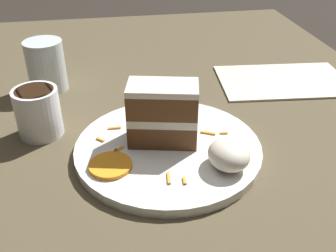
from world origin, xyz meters
The scene contains 10 objects.
ground_plane centered at (0.00, 0.00, 0.00)m, with size 6.00×6.00×0.00m, color black.
dining_table centered at (0.00, 0.00, 0.01)m, with size 1.35×0.98×0.03m, color #4C422D.
plate centered at (0.06, 0.01, 0.04)m, with size 0.28×0.28×0.01m, color white.
cake_slice centered at (0.05, 0.01, 0.09)m, with size 0.08×0.11×0.09m.
cream_dollop centered at (0.13, 0.09, 0.06)m, with size 0.06×0.06×0.04m, color silver.
orange_garnish centered at (0.10, -0.08, 0.05)m, with size 0.06×0.06×0.01m, color orange.
carrot_shreds_scatter centered at (0.06, -0.01, 0.05)m, with size 0.20×0.21×0.00m.
drinking_glass centered at (-0.20, -0.18, 0.07)m, with size 0.07×0.07×0.10m.
coffee_mug centered at (-0.03, -0.18, 0.07)m, with size 0.07×0.07×0.08m.
menu_card centered at (-0.15, 0.29, 0.03)m, with size 0.16×0.26×0.00m, color beige.
Camera 1 is at (0.54, -0.07, 0.38)m, focal length 42.00 mm.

